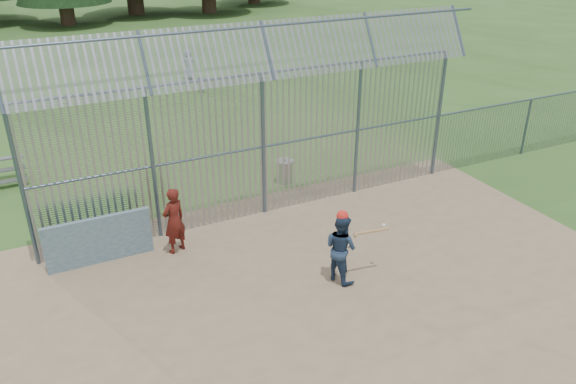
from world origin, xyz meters
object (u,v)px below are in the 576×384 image
dugout_wall (99,240)px  onlooker (174,221)px  trash_can (285,171)px  batter (341,248)px

dugout_wall → onlooker: 1.82m
dugout_wall → trash_can: (6.00, 2.18, -0.24)m
trash_can → onlooker: bearing=-149.4°
batter → dugout_wall: bearing=40.1°
onlooker → trash_can: bearing=-172.6°
batter → trash_can: bearing=-29.0°
onlooker → trash_can: (4.23, 2.51, -0.50)m
onlooker → dugout_wall: bearing=-33.7°
dugout_wall → batter: batter is taller
dugout_wall → onlooker: size_ratio=1.45×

